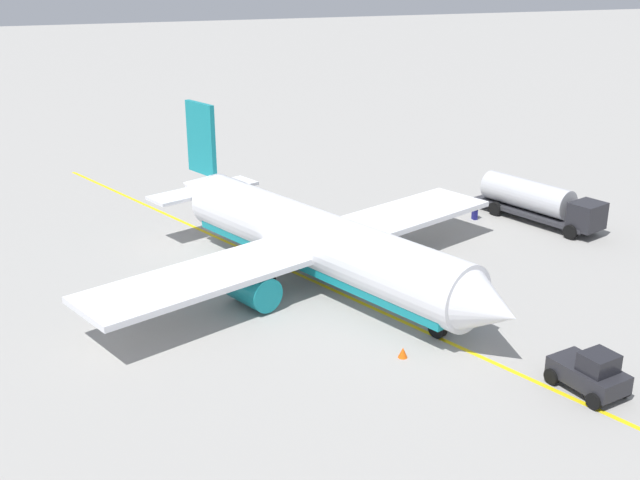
{
  "coord_description": "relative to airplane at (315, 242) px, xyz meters",
  "views": [
    {
      "loc": [
        43.1,
        -14.71,
        19.93
      ],
      "look_at": [
        0.0,
        0.0,
        3.0
      ],
      "focal_mm": 43.75,
      "sensor_mm": 36.0,
      "label": 1
    }
  ],
  "objects": [
    {
      "name": "pushback_tug",
      "position": [
        16.79,
        8.26,
        -1.72
      ],
      "size": [
        3.94,
        2.96,
        2.2
      ],
      "color": "#232328",
      "rests_on": "ground"
    },
    {
      "name": "taxi_line_marking",
      "position": [
        0.43,
        0.18,
        -2.72
      ],
      "size": [
        66.05,
        27.87,
        0.01
      ],
      "primitive_type": "cube",
      "rotation": [
        0.0,
        0.0,
        0.4
      ],
      "color": "yellow",
      "rests_on": "ground"
    },
    {
      "name": "refueling_worker",
      "position": [
        -7.72,
        15.88,
        -1.9
      ],
      "size": [
        0.53,
        0.37,
        1.71
      ],
      "color": "navy",
      "rests_on": "ground"
    },
    {
      "name": "fuel_tanker",
      "position": [
        -5.61,
        20.13,
        -0.99
      ],
      "size": [
        11.15,
        6.01,
        3.15
      ],
      "color": "#2D2D33",
      "rests_on": "ground"
    },
    {
      "name": "ground_plane",
      "position": [
        0.43,
        0.18,
        -2.73
      ],
      "size": [
        400.0,
        400.0,
        0.0
      ],
      "primitive_type": "plane",
      "color": "#9E9B96"
    },
    {
      "name": "safety_cone_nose",
      "position": [
        10.86,
        1.19,
        -2.44
      ],
      "size": [
        0.51,
        0.51,
        0.57
      ],
      "primitive_type": "cone",
      "color": "#F2590F",
      "rests_on": "ground"
    },
    {
      "name": "airplane",
      "position": [
        0.0,
        0.0,
        0.0
      ],
      "size": [
        29.44,
        30.28,
        9.82
      ],
      "color": "white",
      "rests_on": "ground"
    }
  ]
}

